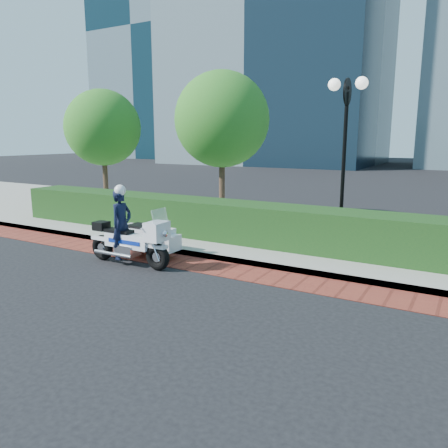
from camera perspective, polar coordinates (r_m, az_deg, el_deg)
The scene contains 9 objects.
ground at distance 8.17m, azimuth -2.07°, elevation -9.19°, with size 120.00×120.00×0.00m, color black.
brick_strip at distance 9.41m, azimuth 2.81°, elevation -6.38°, with size 60.00×1.00×0.01m, color maroon.
sidewalk at distance 13.42m, azimuth 11.65°, elevation -0.92°, with size 60.00×8.00×0.15m, color gray.
hedge_main at distance 11.10m, azimuth 7.82°, elevation -0.30°, with size 18.00×1.20×1.00m, color black.
lamppost at distance 12.08m, azimuth 15.55°, elevation 11.36°, with size 1.02×0.70×4.21m.
tree_a at distance 18.43m, azimuth -15.55°, elevation 12.01°, with size 3.00×3.00×4.58m.
tree_b at distance 15.04m, azimuth -0.27°, elevation 13.47°, with size 3.20×3.20×4.89m.
tower_far_left at distance 67.53m, azimuth -7.82°, elevation 23.26°, with size 16.00×14.00×34.00m, color black.
police_motorcycle at distance 10.35m, azimuth -11.58°, elevation -1.41°, with size 2.25×1.58×1.83m.
Camera 1 is at (4.08, -6.48, 2.85)m, focal length 35.00 mm.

